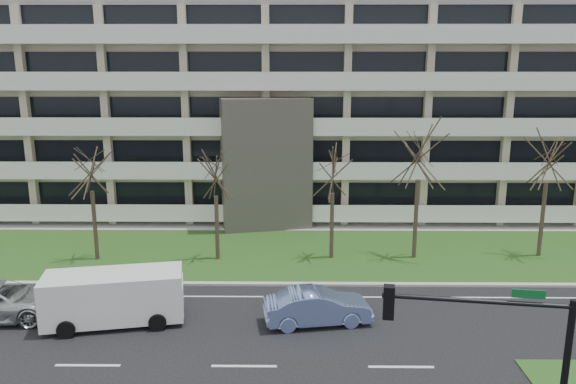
{
  "coord_description": "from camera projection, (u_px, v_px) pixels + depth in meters",
  "views": [
    {
      "loc": [
        1.87,
        -19.34,
        11.36
      ],
      "look_at": [
        1.59,
        10.0,
        4.52
      ],
      "focal_mm": 35.0,
      "sensor_mm": 36.0,
      "label": 1
    }
  ],
  "objects": [
    {
      "name": "ground",
      "position": [
        244.0,
        366.0,
        21.43
      ],
      "size": [
        160.0,
        160.0,
        0.0
      ],
      "primitive_type": "plane",
      "color": "black",
      "rests_on": "ground"
    },
    {
      "name": "grass_verge",
      "position": [
        262.0,
        253.0,
        34.08
      ],
      "size": [
        90.0,
        10.0,
        0.06
      ],
      "primitive_type": "cube",
      "color": "#2A531B",
      "rests_on": "ground"
    },
    {
      "name": "curb",
      "position": [
        257.0,
        284.0,
        29.2
      ],
      "size": [
        90.0,
        0.35,
        0.12
      ],
      "primitive_type": "cube",
      "color": "#B2B2AD",
      "rests_on": "ground"
    },
    {
      "name": "sidewalk",
      "position": [
        267.0,
        226.0,
        39.43
      ],
      "size": [
        90.0,
        2.0,
        0.08
      ],
      "primitive_type": "cube",
      "color": "#B2B2AD",
      "rests_on": "ground"
    },
    {
      "name": "lane_edge_line",
      "position": [
        255.0,
        297.0,
        27.76
      ],
      "size": [
        90.0,
        0.12,
        0.01
      ],
      "primitive_type": "cube",
      "color": "white",
      "rests_on": "ground"
    },
    {
      "name": "apartment_building",
      "position": [
        270.0,
        110.0,
        44.36
      ],
      "size": [
        60.5,
        15.1,
        18.75
      ],
      "color": "beige",
      "rests_on": "ground"
    },
    {
      "name": "blue_sedan",
      "position": [
        317.0,
        307.0,
        24.79
      ],
      "size": [
        4.96,
        2.41,
        1.57
      ],
      "primitive_type": "imported",
      "rotation": [
        0.0,
        0.0,
        1.73
      ],
      "color": "#8097DE",
      "rests_on": "ground"
    },
    {
      "name": "white_van",
      "position": [
        116.0,
        293.0,
        24.72
      ],
      "size": [
        6.28,
        3.29,
        2.32
      ],
      "rotation": [
        0.0,
        0.0,
        0.19
      ],
      "color": "white",
      "rests_on": "ground"
    },
    {
      "name": "traffic_signal",
      "position": [
        501.0,
        360.0,
        14.75
      ],
      "size": [
        4.9,
        0.99,
        5.71
      ],
      "rotation": [
        0.0,
        0.0,
        -0.14
      ],
      "color": "black",
      "rests_on": "ground"
    },
    {
      "name": "tree_2",
      "position": [
        90.0,
        163.0,
        31.63
      ],
      "size": [
        3.7,
        3.7,
        7.41
      ],
      "color": "#382B21",
      "rests_on": "ground"
    },
    {
      "name": "tree_3",
      "position": [
        215.0,
        170.0,
        31.77
      ],
      "size": [
        3.44,
        3.44,
        6.88
      ],
      "color": "#382B21",
      "rests_on": "ground"
    },
    {
      "name": "tree_4",
      "position": [
        333.0,
        167.0,
        31.95
      ],
      "size": [
        3.54,
        3.54,
        7.07
      ],
      "color": "#382B21",
      "rests_on": "ground"
    },
    {
      "name": "tree_5",
      "position": [
        420.0,
        148.0,
        31.74
      ],
      "size": [
        4.23,
        4.23,
        8.46
      ],
      "color": "#382B21",
      "rests_on": "ground"
    },
    {
      "name": "tree_6",
      "position": [
        549.0,
        152.0,
        32.1
      ],
      "size": [
        4.04,
        4.04,
        8.09
      ],
      "color": "#382B21",
      "rests_on": "ground"
    }
  ]
}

